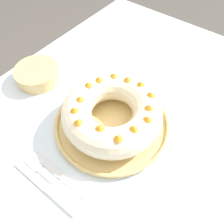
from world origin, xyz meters
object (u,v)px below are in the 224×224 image
at_px(bundt_cake, 112,112).
at_px(fork, 47,176).
at_px(cake_knife, 63,177).
at_px(side_bowl, 38,74).
at_px(serving_dish, 112,122).
at_px(serving_knife, 48,190).

relative_size(bundt_cake, fork, 1.41).
distance_m(cake_knife, side_bowl, 0.39).
bearing_deg(cake_knife, serving_dish, -7.39).
xyz_separation_m(fork, cake_knife, (0.02, -0.04, 0.00)).
bearing_deg(bundt_cake, serving_knife, 178.65).
distance_m(bundt_cake, fork, 0.25).
xyz_separation_m(serving_dish, cake_knife, (-0.21, 0.00, -0.01)).
xyz_separation_m(cake_knife, side_bowl, (0.21, 0.33, 0.02)).
bearing_deg(serving_knife, fork, 49.10).
bearing_deg(fork, serving_knife, -130.18).
xyz_separation_m(serving_dish, side_bowl, (-0.00, 0.33, 0.01)).
xyz_separation_m(serving_knife, side_bowl, (0.26, 0.33, 0.02)).
height_order(bundt_cake, cake_knife, bundt_cake).
bearing_deg(serving_dish, serving_knife, 178.66).
bearing_deg(cake_knife, bundt_cake, -7.40).
distance_m(fork, serving_knife, 0.04).
bearing_deg(serving_dish, fork, 171.00).
relative_size(serving_dish, cake_knife, 1.81).
relative_size(serving_dish, serving_knife, 1.60).
relative_size(fork, side_bowl, 1.33).
distance_m(bundt_cake, cake_knife, 0.22).
distance_m(bundt_cake, serving_knife, 0.27).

